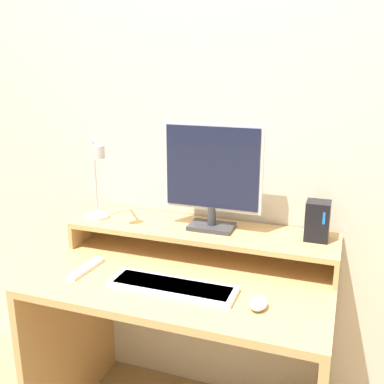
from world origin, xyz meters
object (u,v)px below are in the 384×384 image
keyboard (173,287)px  remote_control (86,268)px  monitor (212,174)px  desk_lamp (98,184)px  mouse (258,303)px  router_dock (317,221)px

keyboard → remote_control: (-0.38, 0.03, -0.00)m
remote_control → monitor: bearing=36.2°
monitor → desk_lamp: bearing=-169.4°
desk_lamp → keyboard: (0.44, -0.24, -0.28)m
desk_lamp → mouse: 0.84m
keyboard → desk_lamp: bearing=150.9°
router_dock → remote_control: 0.92m
keyboard → mouse: (0.31, -0.02, 0.01)m
keyboard → remote_control: bearing=175.8°
desk_lamp → router_dock: size_ratio=2.31×
mouse → desk_lamp: bearing=160.4°
desk_lamp → remote_control: 0.36m
router_dock → remote_control: (-0.84, -0.33, -0.19)m
remote_control → router_dock: bearing=21.4°
router_dock → mouse: bearing=-111.0°
monitor → router_dock: (0.42, 0.02, -0.16)m
desk_lamp → remote_control: (0.06, -0.22, -0.28)m
router_dock → keyboard: size_ratio=0.33×
mouse → remote_control: mouse is taller
mouse → remote_control: 0.69m
mouse → remote_control: bearing=175.7°
router_dock → remote_control: router_dock is taller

